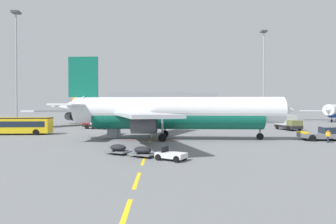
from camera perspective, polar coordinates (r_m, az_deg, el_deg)
The scene contains 14 objects.
ground at distance 60.24m, azimuth 18.45°, elevation -3.59°, with size 400.00×400.00×0.00m, color slate.
apron_paint_markings at distance 53.34m, azimuth -3.10°, elevation -4.11°, with size 8.00×93.70×0.01m.
airliner_foreground at distance 39.46m, azimuth 1.14°, elevation -0.09°, with size 34.82×34.52×12.20m.
pushback_tug at distance 44.39m, azimuth 30.05°, elevation -4.04°, with size 6.30×3.76×2.08m.
airliner_far_center at distance 74.60m, azimuth -14.81°, elevation 0.36°, with size 28.81×31.30×12.46m.
apron_shuttle_bus at distance 53.86m, azimuth -29.57°, elevation -2.30°, with size 12.11×3.33×3.00m.
catering_truck at distance 61.57m, azimuth -14.25°, elevation -1.95°, with size 7.39×4.80×3.14m.
fuel_service_truck at distance 62.30m, azimuth 23.89°, elevation -1.96°, with size 3.11×7.17×3.14m.
baggage_train at distance 25.61m, azimuth -5.33°, elevation -8.28°, with size 8.05×5.83×1.14m.
ground_crew_worker at distance 41.66m, azimuth 30.71°, elevation -4.28°, with size 0.42×0.65×1.68m.
uld_cargo_container at distance 43.24m, azimuth -11.36°, elevation -4.21°, with size 1.92×1.89×1.60m.
apron_light_mast_near at distance 76.01m, azimuth -29.37°, elevation 10.23°, with size 1.80×1.80×27.98m.
apron_light_mast_far at distance 90.68m, azimuth 19.54°, elevation 9.02°, with size 1.80×1.80×28.83m.
terminal_satellite at distance 187.04m, azimuth -1.08°, elevation 1.63°, with size 70.64×26.91×16.18m.
Camera 1 is at (19.54, -16.48, 4.56)m, focal length 28.88 mm.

